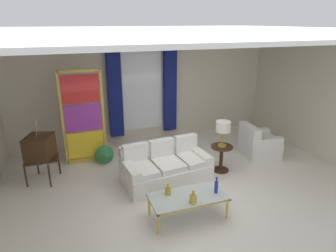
# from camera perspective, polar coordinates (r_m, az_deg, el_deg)

# --- Properties ---
(ground_plane) EXTENTS (16.00, 16.00, 0.00)m
(ground_plane) POSITION_cam_1_polar(r_m,az_deg,el_deg) (6.12, 3.69, -11.90)
(ground_plane) COLOR white
(wall_rear) EXTENTS (8.00, 0.12, 3.00)m
(wall_rear) POSITION_cam_1_polar(r_m,az_deg,el_deg) (8.30, -4.45, 7.68)
(wall_rear) COLOR beige
(wall_rear) RESTS_ON ground
(wall_right) EXTENTS (0.12, 7.00, 3.00)m
(wall_right) POSITION_cam_1_polar(r_m,az_deg,el_deg) (8.07, 26.89, 5.31)
(wall_right) COLOR beige
(wall_right) RESTS_ON ground
(ceiling_slab) EXTENTS (8.00, 7.60, 0.04)m
(ceiling_slab) POSITION_cam_1_polar(r_m,az_deg,el_deg) (5.98, 1.19, 17.91)
(ceiling_slab) COLOR white
(curtained_window) EXTENTS (2.00, 0.17, 2.70)m
(curtained_window) POSITION_cam_1_polar(r_m,az_deg,el_deg) (8.07, -4.86, 9.08)
(curtained_window) COLOR white
(curtained_window) RESTS_ON ground
(couch_white_long) EXTENTS (1.84, 1.09, 0.86)m
(couch_white_long) POSITION_cam_1_polar(r_m,az_deg,el_deg) (6.27, -0.63, -7.85)
(couch_white_long) COLOR white
(couch_white_long) RESTS_ON ground
(coffee_table) EXTENTS (1.29, 0.63, 0.41)m
(coffee_table) POSITION_cam_1_polar(r_m,az_deg,el_deg) (5.16, 3.85, -13.54)
(coffee_table) COLOR silver
(coffee_table) RESTS_ON ground
(bottle_blue_decanter) EXTENTS (0.06, 0.06, 0.30)m
(bottle_blue_decanter) POSITION_cam_1_polar(r_m,az_deg,el_deg) (5.21, 9.23, -11.36)
(bottle_blue_decanter) COLOR navy
(bottle_blue_decanter) RESTS_ON coffee_table
(bottle_crystal_tall) EXTENTS (0.11, 0.11, 0.23)m
(bottle_crystal_tall) POSITION_cam_1_polar(r_m,az_deg,el_deg) (4.93, 4.86, -13.64)
(bottle_crystal_tall) COLOR gold
(bottle_crystal_tall) RESTS_ON coffee_table
(bottle_amber_squat) EXTENTS (0.10, 0.10, 0.21)m
(bottle_amber_squat) POSITION_cam_1_polar(r_m,az_deg,el_deg) (5.14, -0.03, -12.21)
(bottle_amber_squat) COLOR gold
(bottle_amber_squat) RESTS_ON coffee_table
(vintage_tv) EXTENTS (0.68, 0.72, 1.35)m
(vintage_tv) POSITION_cam_1_polar(r_m,az_deg,el_deg) (6.63, -23.38, -3.96)
(vintage_tv) COLOR #382314
(vintage_tv) RESTS_ON ground
(armchair_white) EXTENTS (0.92, 0.91, 0.80)m
(armchair_white) POSITION_cam_1_polar(r_m,az_deg,el_deg) (7.72, 16.81, -3.45)
(armchair_white) COLOR white
(armchair_white) RESTS_ON ground
(stained_glass_divider) EXTENTS (0.95, 0.05, 2.20)m
(stained_glass_divider) POSITION_cam_1_polar(r_m,az_deg,el_deg) (7.07, -15.90, 1.20)
(stained_glass_divider) COLOR gold
(stained_glass_divider) RESTS_ON ground
(peacock_figurine) EXTENTS (0.44, 0.60, 0.50)m
(peacock_figurine) POSITION_cam_1_polar(r_m,az_deg,el_deg) (7.11, -11.98, -5.63)
(peacock_figurine) COLOR beige
(peacock_figurine) RESTS_ON ground
(round_side_table) EXTENTS (0.48, 0.48, 0.59)m
(round_side_table) POSITION_cam_1_polar(r_m,az_deg,el_deg) (6.73, 10.18, -5.70)
(round_side_table) COLOR #382314
(round_side_table) RESTS_ON ground
(table_lamp_brass) EXTENTS (0.32, 0.32, 0.57)m
(table_lamp_brass) POSITION_cam_1_polar(r_m,az_deg,el_deg) (6.48, 10.53, -0.30)
(table_lamp_brass) COLOR #B29338
(table_lamp_brass) RESTS_ON round_side_table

